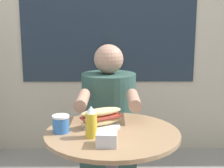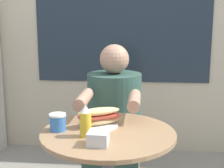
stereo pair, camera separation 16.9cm
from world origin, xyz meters
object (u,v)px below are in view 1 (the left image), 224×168
sandwich_on_plate (101,118)px  condiment_bottle (91,122)px  seated_diner (109,140)px  drink_cup (61,124)px  diner_chair (109,119)px

sandwich_on_plate → condiment_bottle: condiment_bottle is taller
seated_diner → condiment_bottle: bearing=83.1°
seated_diner → drink_cup: (-0.23, -0.53, 0.30)m
condiment_bottle → seated_diner: bearing=82.5°
seated_diner → condiment_bottle: seated_diner is taller
diner_chair → sandwich_on_plate: (-0.04, -0.80, 0.26)m
drink_cup → condiment_bottle: size_ratio=0.57×
diner_chair → seated_diner: (-0.00, -0.35, -0.04)m
diner_chair → drink_cup: 0.95m
sandwich_on_plate → drink_cup: (-0.19, -0.09, -0.00)m
seated_diner → sandwich_on_plate: seated_diner is taller
diner_chair → condiment_bottle: condiment_bottle is taller
diner_chair → drink_cup: bearing=75.8°
drink_cup → condiment_bottle: bearing=-24.1°
seated_diner → drink_cup: 0.65m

